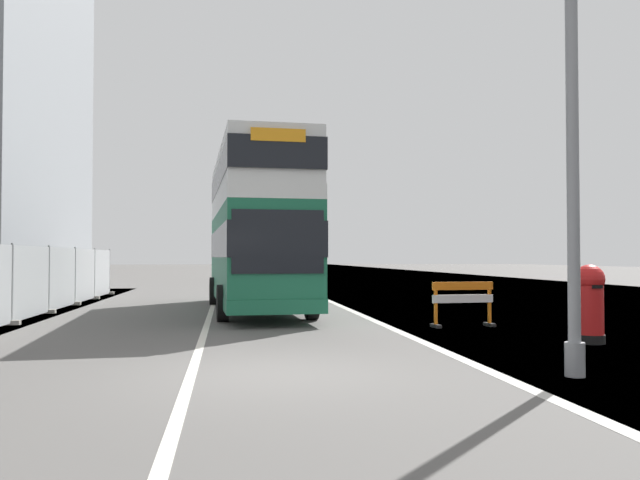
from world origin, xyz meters
name	(u,v)px	position (x,y,z in m)	size (l,w,h in m)	color
ground	(310,375)	(0.65, 0.11, -0.05)	(140.00, 280.00, 0.10)	#565451
double_decker_bus	(256,228)	(0.29, 11.30, 2.69)	(3.18, 11.06, 5.06)	#196042
lamppost_foreground	(572,124)	(4.44, -0.83, 3.71)	(0.29, 0.70, 7.88)	gray
red_pillar_postbox	(590,300)	(6.68, 2.47, 0.87)	(0.60, 0.60, 1.60)	black
roadworks_barrier	(463,299)	(5.23, 5.73, 0.70)	(1.61, 0.55, 1.12)	orange
construction_site_fence	(63,279)	(-6.11, 12.91, 1.01)	(0.44, 17.20, 2.11)	#A8AAAD
car_oncoming_near	(257,269)	(1.17, 30.14, 0.99)	(2.07, 3.94, 2.11)	silver
car_receding_mid	(244,267)	(0.59, 39.17, 1.01)	(1.96, 4.55, 2.16)	gray
bare_tree_far_verge_mid	(57,250)	(-11.71, 34.11, 2.21)	(2.33, 2.69, 4.44)	#4C3D2D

